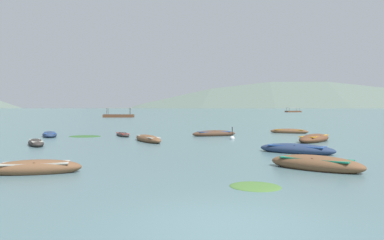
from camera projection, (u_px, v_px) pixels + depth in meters
name	position (u px, v px, depth m)	size (l,w,h in m)	color
ground_plane	(158.00, 108.00, 1500.85)	(6000.00, 6000.00, 0.00)	slate
mountain_2	(129.00, 84.00, 1721.51)	(956.10, 956.10, 222.61)	#4C5B56
mountain_3	(254.00, 55.00, 1760.56)	(1797.80, 1797.80, 492.50)	#56665B
rowboat_0	(36.00, 168.00, 13.86)	(3.37, 1.46, 0.63)	brown
rowboat_1	(297.00, 149.00, 20.01)	(3.95, 3.43, 0.63)	navy
rowboat_2	(289.00, 131.00, 35.50)	(3.54, 2.39, 0.53)	brown
rowboat_3	(214.00, 134.00, 32.00)	(3.98, 1.82, 0.61)	#4C3323
rowboat_4	(314.00, 139.00, 26.81)	(4.04, 4.16, 0.67)	brown
rowboat_5	(36.00, 143.00, 24.03)	(2.05, 3.27, 0.51)	#2D2826
rowboat_6	(148.00, 139.00, 26.72)	(2.52, 4.31, 0.60)	brown
rowboat_7	(50.00, 135.00, 31.26)	(2.08, 3.72, 0.54)	navy
rowboat_8	(316.00, 164.00, 14.71)	(3.54, 3.46, 0.70)	brown
rowboat_9	(123.00, 135.00, 31.88)	(1.80, 3.34, 0.39)	#2D2826
ferry_0	(119.00, 116.00, 91.42)	(7.43, 2.88, 2.54)	brown
ferry_1	(293.00, 111.00, 189.52)	(8.46, 5.13, 2.54)	brown
mooring_buoy	(232.00, 138.00, 28.60)	(0.37, 0.37, 1.06)	silver
weed_patch_0	(255.00, 187.00, 11.52)	(1.60, 1.48, 0.14)	#477033
weed_patch_1	(85.00, 136.00, 31.42)	(2.31, 2.73, 0.14)	#2D5628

